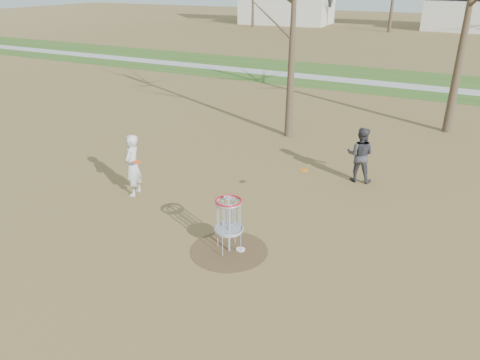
# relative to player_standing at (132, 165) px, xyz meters

# --- Properties ---
(ground) EXTENTS (160.00, 160.00, 0.00)m
(ground) POSITION_rel_player_standing_xyz_m (3.89, -1.42, -0.90)
(ground) COLOR brown
(ground) RESTS_ON ground
(green_band) EXTENTS (160.00, 8.00, 0.01)m
(green_band) POSITION_rel_player_standing_xyz_m (3.89, 19.58, -0.89)
(green_band) COLOR #2D5119
(green_band) RESTS_ON ground
(footpath) EXTENTS (160.00, 1.50, 0.01)m
(footpath) POSITION_rel_player_standing_xyz_m (3.89, 18.58, -0.88)
(footpath) COLOR #9E9E99
(footpath) RESTS_ON green_band
(dirt_circle) EXTENTS (1.80, 1.80, 0.01)m
(dirt_circle) POSITION_rel_player_standing_xyz_m (3.89, -1.42, -0.89)
(dirt_circle) COLOR #47331E
(dirt_circle) RESTS_ON ground
(player_standing) EXTENTS (0.58, 0.74, 1.79)m
(player_standing) POSITION_rel_player_standing_xyz_m (0.00, 0.00, 0.00)
(player_standing) COLOR silver
(player_standing) RESTS_ON ground
(player_throwing) EXTENTS (0.89, 0.72, 1.70)m
(player_throwing) POSITION_rel_player_standing_xyz_m (5.48, 3.97, -0.05)
(player_throwing) COLOR #37363C
(player_throwing) RESTS_ON ground
(disc_grounded) EXTENTS (0.22, 0.22, 0.02)m
(disc_grounded) POSITION_rel_player_standing_xyz_m (4.11, -1.27, -0.88)
(disc_grounded) COLOR white
(disc_grounded) RESTS_ON dirt_circle
(discs_in_play) EXTENTS (4.58, 1.54, 0.15)m
(discs_in_play) POSITION_rel_player_standing_xyz_m (2.63, 0.49, 0.29)
(discs_in_play) COLOR orange
(discs_in_play) RESTS_ON ground
(disc_golf_basket) EXTENTS (0.64, 0.64, 1.35)m
(disc_golf_basket) POSITION_rel_player_standing_xyz_m (3.89, -1.42, 0.02)
(disc_golf_basket) COLOR #9EA3AD
(disc_golf_basket) RESTS_ON ground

